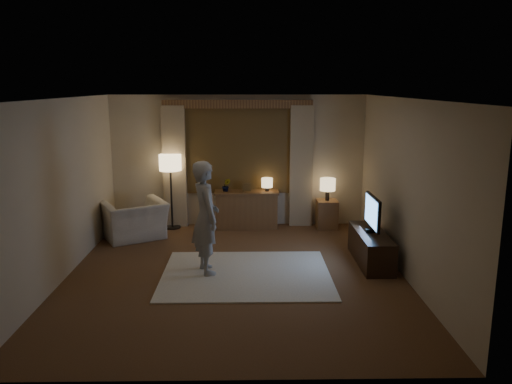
{
  "coord_description": "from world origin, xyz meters",
  "views": [
    {
      "loc": [
        0.19,
        -7.07,
        2.79
      ],
      "look_at": [
        0.32,
        0.6,
        1.13
      ],
      "focal_mm": 35.0,
      "sensor_mm": 36.0,
      "label": 1
    }
  ],
  "objects_px": {
    "armchair": "(134,220)",
    "side_table": "(327,214)",
    "sideboard": "(247,210)",
    "person": "(206,217)",
    "tv_stand": "(371,248)"
  },
  "relations": [
    {
      "from": "tv_stand",
      "to": "person",
      "type": "bearing_deg",
      "value": -171.18
    },
    {
      "from": "armchair",
      "to": "tv_stand",
      "type": "xyz_separation_m",
      "value": [
        4.05,
        -1.36,
        -0.1
      ]
    },
    {
      "from": "armchair",
      "to": "side_table",
      "type": "xyz_separation_m",
      "value": [
        3.65,
        0.62,
        -0.07
      ]
    },
    {
      "from": "tv_stand",
      "to": "person",
      "type": "xyz_separation_m",
      "value": [
        -2.58,
        -0.4,
        0.62
      ]
    },
    {
      "from": "person",
      "to": "sideboard",
      "type": "bearing_deg",
      "value": -33.62
    },
    {
      "from": "sideboard",
      "to": "armchair",
      "type": "height_order",
      "value": "sideboard"
    },
    {
      "from": "armchair",
      "to": "tv_stand",
      "type": "relative_size",
      "value": 0.77
    },
    {
      "from": "armchair",
      "to": "side_table",
      "type": "distance_m",
      "value": 3.71
    },
    {
      "from": "tv_stand",
      "to": "armchair",
      "type": "bearing_deg",
      "value": 161.48
    },
    {
      "from": "sideboard",
      "to": "side_table",
      "type": "distance_m",
      "value": 1.59
    },
    {
      "from": "side_table",
      "to": "tv_stand",
      "type": "height_order",
      "value": "side_table"
    },
    {
      "from": "person",
      "to": "side_table",
      "type": "bearing_deg",
      "value": -62.25
    },
    {
      "from": "sideboard",
      "to": "person",
      "type": "bearing_deg",
      "value": -103.95
    },
    {
      "from": "sideboard",
      "to": "tv_stand",
      "type": "bearing_deg",
      "value": -45.7
    },
    {
      "from": "armchair",
      "to": "tv_stand",
      "type": "height_order",
      "value": "armchair"
    }
  ]
}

